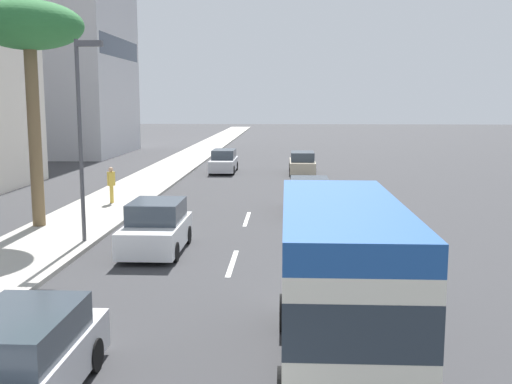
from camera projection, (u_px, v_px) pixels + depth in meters
ground_plane at (258, 186)px, 36.84m from camera, size 198.00×198.00×0.00m
sidewalk_right at (144, 184)px, 37.16m from camera, size 162.00×3.69×0.15m
lane_stripe_mid at (232, 263)px, 19.28m from camera, size 3.20×0.16×0.01m
lane_stripe_far at (247, 219)px, 26.46m from camera, size 3.20×0.16×0.01m
minibus_lead at (341, 280)px, 11.44m from camera, size 6.50×2.33×3.22m
car_second at (309, 196)px, 27.93m from camera, size 4.35×1.93×1.60m
car_third at (156, 228)px, 20.69m from camera, size 4.08×1.92×1.72m
car_fourth at (224, 162)px, 43.83m from camera, size 4.75×1.79×1.61m
car_fifth at (17, 364)px, 10.15m from camera, size 4.66×1.89×1.56m
car_sixth at (302, 163)px, 42.87m from camera, size 4.62×1.82×1.56m
pedestrian_near_lamp at (111, 183)px, 29.64m from camera, size 0.38×0.38×1.76m
palm_tree at (29, 31)px, 23.28m from camera, size 4.13×4.13×8.72m
street_lamp at (82, 119)px, 21.09m from camera, size 0.24×0.97×7.01m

